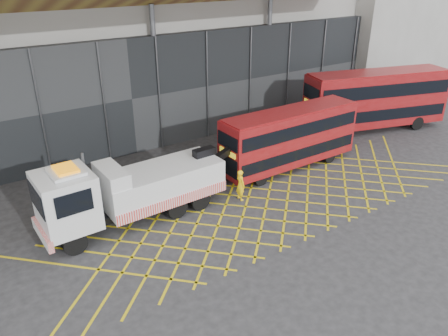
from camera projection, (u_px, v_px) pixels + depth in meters
ground_plane at (191, 236)px, 22.01m from camera, size 120.00×120.00×0.00m
road_markings at (277, 204)px, 24.82m from camera, size 27.96×7.16×0.01m
construction_building at (88, 13)px, 32.91m from camera, size 55.00×23.97×18.00m
recovery_truck at (129, 190)px, 22.49m from camera, size 11.55×3.03×4.02m
bus_towed at (290, 136)px, 28.33m from camera, size 9.87×2.37×4.00m
bus_second at (376, 98)px, 34.81m from camera, size 11.94×5.88×4.76m
worker at (240, 185)px, 24.99m from camera, size 0.48×0.70×1.87m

